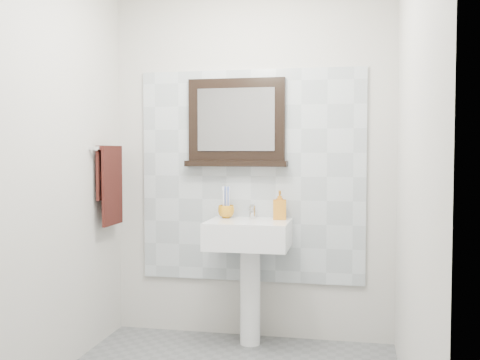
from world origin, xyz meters
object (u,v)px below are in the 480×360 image
pedestal_sink (249,248)px  framed_mirror (237,125)px  hand_towel (110,179)px  toothbrush_cup (226,212)px  soap_dispenser (280,205)px

pedestal_sink → framed_mirror: size_ratio=1.32×
pedestal_sink → hand_towel: 1.07m
toothbrush_cup → soap_dispenser: bearing=-0.3°
framed_mirror → hand_towel: (-0.84, -0.26, -0.38)m
toothbrush_cup → soap_dispenser: (0.38, -0.00, 0.05)m
toothbrush_cup → pedestal_sink: bearing=-31.9°
soap_dispenser → framed_mirror: framed_mirror is taller
toothbrush_cup → soap_dispenser: 0.38m
toothbrush_cup → framed_mirror: 0.62m
soap_dispenser → pedestal_sink: bearing=-156.7°
framed_mirror → pedestal_sink: bearing=-56.2°
soap_dispenser → hand_towel: hand_towel is taller
toothbrush_cup → framed_mirror: size_ratio=0.16×
pedestal_sink → hand_towel: size_ratio=1.75×
framed_mirror → hand_towel: 0.96m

